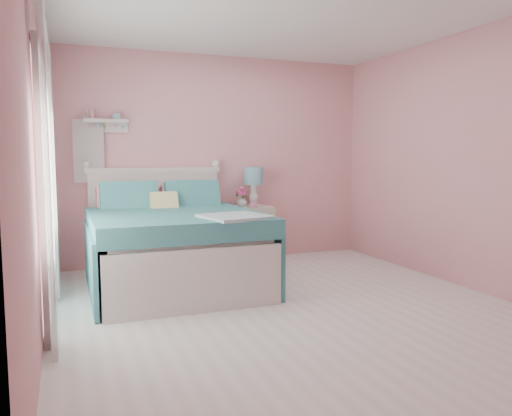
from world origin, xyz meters
TOP-DOWN VIEW (x-y plane):
  - floor at (0.00, 0.00)m, footprint 4.50×4.50m
  - room_shell at (0.00, 0.00)m, footprint 4.50×4.50m
  - bed at (-0.80, 1.21)m, footprint 1.65×2.09m
  - nightstand at (0.36, 1.99)m, footprint 0.49×0.49m
  - table_lamp at (0.42, 2.03)m, footprint 0.25×0.25m
  - vase at (0.24, 1.98)m, footprint 0.15×0.15m
  - teacup at (0.34, 1.82)m, footprint 0.11×0.11m
  - roses at (0.24, 1.98)m, footprint 0.14×0.11m
  - wall_shelf at (-1.35, 2.19)m, footprint 0.50×0.15m
  - hanging_dress at (-1.55, 2.18)m, footprint 0.34×0.03m
  - french_door at (-1.97, 0.40)m, footprint 0.04×1.32m
  - curtain_near at (-1.92, -0.34)m, footprint 0.04×0.40m
  - curtain_far at (-1.92, 1.14)m, footprint 0.04×0.40m

SIDE VIEW (x-z plane):
  - floor at x=0.00m, z-range 0.00..0.00m
  - nightstand at x=0.36m, z-range 0.00..0.71m
  - bed at x=-0.80m, z-range -0.20..1.01m
  - teacup at x=0.34m, z-range 0.71..0.79m
  - vase at x=0.24m, z-range 0.71..0.85m
  - roses at x=0.24m, z-range 0.83..0.95m
  - table_lamp at x=0.42m, z-range 0.81..1.30m
  - french_door at x=-1.97m, z-range -0.01..2.15m
  - curtain_near at x=-1.92m, z-range 0.02..2.34m
  - curtain_far at x=-1.92m, z-range 0.02..2.34m
  - hanging_dress at x=-1.55m, z-range 1.04..1.76m
  - room_shell at x=0.00m, z-range -0.67..3.83m
  - wall_shelf at x=-1.35m, z-range 1.61..1.86m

